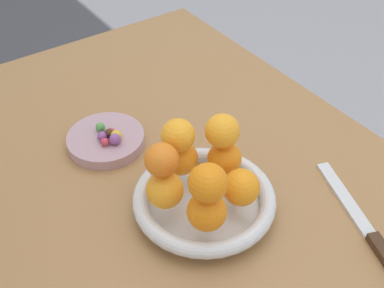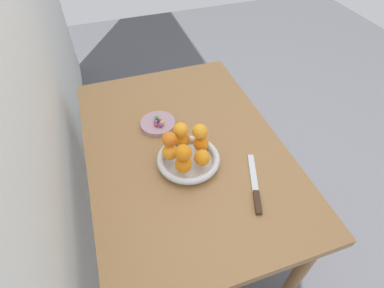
{
  "view_description": "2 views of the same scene",
  "coord_description": "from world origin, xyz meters",
  "views": [
    {
      "loc": [
        -0.52,
        0.33,
        1.35
      ],
      "look_at": [
        -0.06,
        0.01,
        0.86
      ],
      "focal_mm": 45.0,
      "sensor_mm": 36.0,
      "label": 1
    },
    {
      "loc": [
        -0.79,
        0.23,
        1.6
      ],
      "look_at": [
        -0.09,
        -0.0,
        0.84
      ],
      "focal_mm": 28.0,
      "sensor_mm": 36.0,
      "label": 2
    }
  ],
  "objects": [
    {
      "name": "candy_ball_0",
      "position": [
        0.14,
        0.08,
        0.77
      ],
      "size": [
        0.02,
        0.02,
        0.02
      ],
      "primitive_type": "sphere",
      "color": "#8C4C99",
      "rests_on": "candy_dish"
    },
    {
      "name": "candy_ball_4",
      "position": [
        0.14,
        0.06,
        0.77
      ],
      "size": [
        0.01,
        0.01,
        0.01
      ],
      "primitive_type": "sphere",
      "color": "#C6384C",
      "rests_on": "candy_dish"
    },
    {
      "name": "orange_1",
      "position": [
        -0.07,
        -0.04,
        0.81
      ],
      "size": [
        0.06,
        0.06,
        0.06
      ],
      "primitive_type": "sphere",
      "color": "orange",
      "rests_on": "fruit_bowl"
    },
    {
      "name": "orange_4",
      "position": [
        -0.15,
        0.05,
        0.81
      ],
      "size": [
        0.06,
        0.06,
        0.06
      ],
      "primitive_type": "sphere",
      "color": "orange",
      "rests_on": "fruit_bowl"
    },
    {
      "name": "orange_7",
      "position": [
        -0.15,
        0.05,
        0.87
      ],
      "size": [
        0.06,
        0.06,
        0.06
      ],
      "primitive_type": "sphere",
      "color": "orange",
      "rests_on": "orange_4"
    },
    {
      "name": "candy_ball_6",
      "position": [
        0.12,
        0.08,
        0.77
      ],
      "size": [
        0.02,
        0.02,
        0.02
      ],
      "primitive_type": "sphere",
      "color": "#C6384C",
      "rests_on": "candy_dish"
    },
    {
      "name": "orange_0",
      "position": [
        -0.14,
        -0.02,
        0.81
      ],
      "size": [
        0.06,
        0.06,
        0.06
      ],
      "primitive_type": "sphere",
      "color": "orange",
      "rests_on": "fruit_bowl"
    },
    {
      "name": "candy_dish",
      "position": [
        0.15,
        0.07,
        0.75
      ],
      "size": [
        0.15,
        0.15,
        0.02
      ],
      "primitive_type": "cylinder",
      "color": "#B28C99",
      "rests_on": "dining_table"
    },
    {
      "name": "candy_ball_2",
      "position": [
        0.12,
        0.06,
        0.77
      ],
      "size": [
        0.02,
        0.02,
        0.02
      ],
      "primitive_type": "sphere",
      "color": "#8C4C99",
      "rests_on": "candy_dish"
    },
    {
      "name": "knife",
      "position": [
        -0.28,
        -0.17,
        0.75
      ],
      "size": [
        0.25,
        0.11,
        0.01
      ],
      "color": "#3F2819",
      "rests_on": "dining_table"
    },
    {
      "name": "candy_ball_3",
      "position": [
        0.14,
        0.06,
        0.77
      ],
      "size": [
        0.02,
        0.02,
        0.02
      ],
      "primitive_type": "sphere",
      "color": "#472819",
      "rests_on": "candy_dish"
    },
    {
      "name": "orange_6",
      "position": [
        -0.07,
        0.07,
        0.87
      ],
      "size": [
        0.05,
        0.05,
        0.05
      ],
      "primitive_type": "sphere",
      "color": "orange",
      "rests_on": "orange_3"
    },
    {
      "name": "fruit_bowl",
      "position": [
        -0.09,
        0.01,
        0.76
      ],
      "size": [
        0.23,
        0.23,
        0.04
      ],
      "color": "silver",
      "rests_on": "dining_table"
    },
    {
      "name": "candy_ball_5",
      "position": [
        0.16,
        0.07,
        0.77
      ],
      "size": [
        0.02,
        0.02,
        0.02
      ],
      "primitive_type": "sphere",
      "color": "#4C9947",
      "rests_on": "candy_dish"
    },
    {
      "name": "dining_table",
      "position": [
        0.0,
        0.0,
        0.65
      ],
      "size": [
        1.1,
        0.76,
        0.74
      ],
      "color": "#9E7042",
      "rests_on": "ground_plane"
    },
    {
      "name": "candy_ball_1",
      "position": [
        0.12,
        0.06,
        0.77
      ],
      "size": [
        0.02,
        0.02,
        0.02
      ],
      "primitive_type": "sphere",
      "color": "gold",
      "rests_on": "candy_dish"
    },
    {
      "name": "orange_8",
      "position": [
        -0.07,
        -0.04,
        0.87
      ],
      "size": [
        0.06,
        0.06,
        0.06
      ],
      "primitive_type": "sphere",
      "color": "orange",
      "rests_on": "orange_1"
    },
    {
      "name": "orange_5",
      "position": [
        -0.03,
        0.02,
        0.87
      ],
      "size": [
        0.05,
        0.05,
        0.05
      ],
      "primitive_type": "sphere",
      "color": "orange",
      "rests_on": "orange_2"
    },
    {
      "name": "orange_2",
      "position": [
        -0.03,
        0.02,
        0.81
      ],
      "size": [
        0.06,
        0.06,
        0.06
      ],
      "primitive_type": "sphere",
      "color": "orange",
      "rests_on": "fruit_bowl"
    },
    {
      "name": "orange_3",
      "position": [
        -0.08,
        0.08,
        0.81
      ],
      "size": [
        0.06,
        0.06,
        0.06
      ],
      "primitive_type": "sphere",
      "color": "orange",
      "rests_on": "fruit_bowl"
    }
  ]
}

